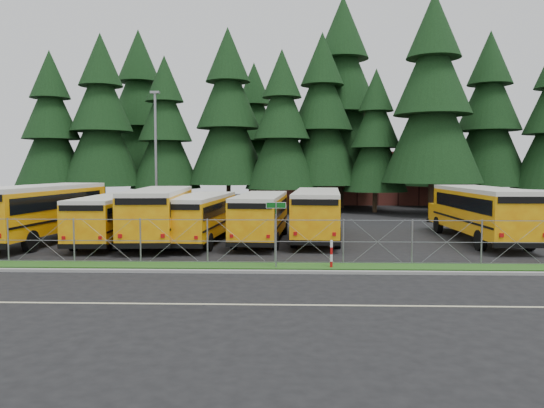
{
  "coord_description": "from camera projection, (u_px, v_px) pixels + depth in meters",
  "views": [
    {
      "loc": [
        -0.34,
        -24.18,
        4.28
      ],
      "look_at": [
        -1.31,
        4.0,
        2.31
      ],
      "focal_mm": 35.0,
      "sensor_mm": 36.0,
      "label": 1
    }
  ],
  "objects": [
    {
      "name": "ground",
      "position": [
        297.0,
        260.0,
        24.39
      ],
      "size": [
        120.0,
        120.0,
        0.0
      ],
      "primitive_type": "plane",
      "color": "black",
      "rests_on": "ground"
    },
    {
      "name": "curb",
      "position": [
        298.0,
        272.0,
        21.29
      ],
      "size": [
        50.0,
        0.25,
        0.12
      ],
      "primitive_type": "cube",
      "color": "gray",
      "rests_on": "ground"
    },
    {
      "name": "grass_verge",
      "position": [
        298.0,
        266.0,
        22.69
      ],
      "size": [
        50.0,
        1.4,
        0.06
      ],
      "primitive_type": "cube",
      "color": "#1D4E16",
      "rests_on": "ground"
    },
    {
      "name": "road_lane_line",
      "position": [
        301.0,
        305.0,
        16.41
      ],
      "size": [
        50.0,
        0.12,
        0.01
      ],
      "primitive_type": "cube",
      "color": "beige",
      "rests_on": "ground"
    },
    {
      "name": "chainlink_fence",
      "position": [
        298.0,
        242.0,
        23.32
      ],
      "size": [
        44.0,
        0.1,
        2.0
      ],
      "primitive_type": null,
      "color": "gray",
      "rests_on": "ground"
    },
    {
      "name": "brick_building",
      "position": [
        343.0,
        178.0,
        63.85
      ],
      "size": [
        22.0,
        10.0,
        6.0
      ],
      "primitive_type": "cube",
      "color": "brown",
      "rests_on": "ground"
    },
    {
      "name": "bus_0",
      "position": [
        45.0,
        214.0,
        30.17
      ],
      "size": [
        4.03,
        12.61,
        3.25
      ],
      "primitive_type": null,
      "rotation": [
        0.0,
        0.0,
        -0.09
      ],
      "color": "orange",
      "rests_on": "ground"
    },
    {
      "name": "bus_1",
      "position": [
        111.0,
        219.0,
        29.82
      ],
      "size": [
        2.77,
        10.24,
        2.66
      ],
      "primitive_type": null,
      "rotation": [
        0.0,
        0.0,
        0.04
      ],
      "color": "orange",
      "rests_on": "ground"
    },
    {
      "name": "bus_2",
      "position": [
        160.0,
        215.0,
        30.16
      ],
      "size": [
        3.63,
        11.78,
        3.04
      ],
      "primitive_type": null,
      "rotation": [
        0.0,
        0.0,
        0.08
      ],
      "color": "orange",
      "rests_on": "ground"
    },
    {
      "name": "bus_3",
      "position": [
        202.0,
        219.0,
        29.95
      ],
      "size": [
        3.23,
        10.5,
        2.71
      ],
      "primitive_type": null,
      "rotation": [
        0.0,
        0.0,
        -0.08
      ],
      "color": "orange",
      "rests_on": "ground"
    },
    {
      "name": "bus_4",
      "position": [
        262.0,
        218.0,
        30.33
      ],
      "size": [
        3.12,
        10.57,
        2.74
      ],
      "primitive_type": null,
      "rotation": [
        0.0,
        0.0,
        -0.06
      ],
      "color": "orange",
      "rests_on": "ground"
    },
    {
      "name": "bus_5",
      "position": [
        317.0,
        215.0,
        31.04
      ],
      "size": [
        3.43,
        11.27,
        2.91
      ],
      "primitive_type": null,
      "rotation": [
        0.0,
        0.0,
        -0.07
      ],
      "color": "orange",
      "rests_on": "ground"
    },
    {
      "name": "bus_east",
      "position": [
        480.0,
        215.0,
        30.36
      ],
      "size": [
        3.0,
        11.92,
        3.11
      ],
      "primitive_type": null,
      "rotation": [
        0.0,
        0.0,
        0.02
      ],
      "color": "orange",
      "rests_on": "ground"
    },
    {
      "name": "street_sign",
      "position": [
        276.0,
        221.0,
        22.19
      ],
      "size": [
        0.84,
        0.55,
        2.81
      ],
      "color": "gray",
      "rests_on": "ground"
    },
    {
      "name": "striped_bollard",
      "position": [
        331.0,
        254.0,
        22.31
      ],
      "size": [
        0.11,
        0.11,
        1.2
      ],
      "primitive_type": "cylinder",
      "color": "#B20C0C",
      "rests_on": "ground"
    },
    {
      "name": "light_standard",
      "position": [
        156.0,
        151.0,
        41.28
      ],
      "size": [
        0.7,
        0.35,
        10.14
      ],
      "color": "gray",
      "rests_on": "ground"
    },
    {
      "name": "conifer_0",
      "position": [
        51.0,
        132.0,
        50.24
      ],
      "size": [
        6.91,
        6.91,
        15.28
      ],
      "primitive_type": null,
      "color": "black",
      "rests_on": "ground"
    },
    {
      "name": "conifer_1",
      "position": [
        102.0,
        123.0,
        50.35
      ],
      "size": [
        7.65,
        7.65,
        16.92
      ],
      "primitive_type": null,
      "color": "black",
      "rests_on": "ground"
    },
    {
      "name": "conifer_2",
      "position": [
        165.0,
        134.0,
        51.22
      ],
      "size": [
        6.78,
        6.78,
        14.99
      ],
      "primitive_type": null,
      "color": "black",
      "rests_on": "ground"
    },
    {
      "name": "conifer_3",
      "position": [
        228.0,
        120.0,
        51.36
      ],
      "size": [
        8.01,
        8.01,
        17.71
      ],
      "primitive_type": null,
      "color": "black",
      "rests_on": "ground"
    },
    {
      "name": "conifer_4",
      "position": [
        282.0,
        131.0,
        49.57
      ],
      "size": [
        6.89,
        6.89,
        15.23
      ],
      "primitive_type": null,
      "color": "black",
      "rests_on": "ground"
    },
    {
      "name": "conifer_5",
      "position": [
        322.0,
        122.0,
        51.33
      ],
      "size": [
        7.79,
        7.79,
        17.23
      ],
      "primitive_type": null,
      "color": "black",
      "rests_on": "ground"
    },
    {
      "name": "conifer_6",
      "position": [
        376.0,
        141.0,
        49.59
      ],
      "size": [
        6.07,
        6.07,
        13.43
      ],
      "primitive_type": null,
      "color": "black",
      "rests_on": "ground"
    },
    {
      "name": "conifer_7",
      "position": [
        433.0,
        104.0,
        46.68
      ],
      "size": [
        8.86,
        8.86,
        19.59
      ],
      "primitive_type": null,
      "color": "black",
      "rests_on": "ground"
    },
    {
      "name": "conifer_8",
      "position": [
        489.0,
        122.0,
        49.85
      ],
      "size": [
        7.69,
        7.69,
        17.0
      ],
      "primitive_type": null,
      "color": "black",
      "rests_on": "ground"
    },
    {
      "name": "conifer_10",
      "position": [
        140.0,
        119.0,
        57.36
      ],
      "size": [
        8.6,
        8.6,
        19.03
      ],
      "primitive_type": null,
      "color": "black",
      "rests_on": "ground"
    },
    {
      "name": "conifer_11",
      "position": [
        254.0,
        134.0,
        59.48
      ],
      "size": [
        7.2,
        7.2,
        15.92
      ],
      "primitive_type": null,
      "color": "black",
      "rests_on": "ground"
    },
    {
      "name": "conifer_12",
      "position": [
        342.0,
        103.0,
        54.69
      ],
      "size": [
        9.84,
        9.84,
        21.77
      ],
      "primitive_type": null,
      "color": "black",
      "rests_on": "ground"
    },
    {
      "name": "conifer_13",
      "position": [
        434.0,
        136.0,
        57.08
      ],
      "size": [
        6.9,
        6.9,
        15.25
      ],
      "primitive_type": null,
      "color": "black",
      "rests_on": "ground"
    }
  ]
}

